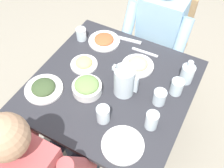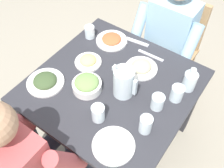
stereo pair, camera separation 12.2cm
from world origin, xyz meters
The scene contains 22 objects.
ground_plane centered at (0.00, 0.00, 0.00)m, with size 8.00×8.00×0.00m, color #9E937F.
dining_table centered at (0.00, 0.00, 0.60)m, with size 0.94×0.94×0.71m.
chair_far centered at (0.05, 0.78, 0.48)m, with size 0.40×0.40×0.86m.
diner_near centered at (-0.09, -0.58, 0.63)m, with size 0.48×0.53×1.16m.
diner_far centered at (0.05, 0.58, 0.63)m, with size 0.48×0.53×1.16m.
water_pitcher centered at (0.09, -0.02, 0.80)m, with size 0.16×0.12×0.19m.
salad_bowl centered at (-0.10, -0.12, 0.75)m, with size 0.18×0.18×0.09m.
plate_beans centered at (0.08, 0.21, 0.73)m, with size 0.21×0.21×0.06m.
plate_yoghurt centered at (0.24, -0.33, 0.72)m, with size 0.22×0.22×0.04m.
plate_fries centered at (-0.23, 0.05, 0.72)m, with size 0.17×0.17×0.05m.
plate_dolmas centered at (-0.34, -0.23, 0.72)m, with size 0.23×0.23×0.05m.
plate_rice_curry centered at (-0.23, 0.31, 0.72)m, with size 0.22×0.22×0.04m.
water_glass_center centered at (0.32, -0.16, 0.76)m, with size 0.07×0.07×0.11m, color silver.
water_glass_far_right centered at (0.30, 0.01, 0.75)m, with size 0.07×0.07×0.09m, color silver.
water_glass_near_right centered at (0.36, 0.13, 0.76)m, with size 0.07×0.07×0.10m, color silver.
water_glass_by_pitcher centered at (0.08, -0.24, 0.76)m, with size 0.07×0.07×0.10m, color silver.
water_glass_far_left centered at (-0.38, 0.26, 0.75)m, with size 0.07×0.07×0.09m, color silver.
oil_carafe centered at (0.38, 0.24, 0.76)m, with size 0.08×0.08×0.16m.
salt_shaker centered at (0.02, 0.08, 0.73)m, with size 0.03×0.03×0.05m.
fork_near centered at (-0.21, 0.36, 0.71)m, with size 0.17×0.03×0.01m, color silver.
knife_near centered at (0.07, 0.35, 0.71)m, with size 0.18×0.02×0.01m, color silver.
fork_far centered at (-0.08, 0.41, 0.71)m, with size 0.17×0.03×0.01m, color silver.
Camera 2 is at (0.58, -0.82, 1.94)m, focal length 41.90 mm.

